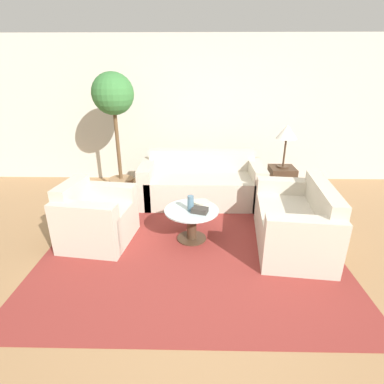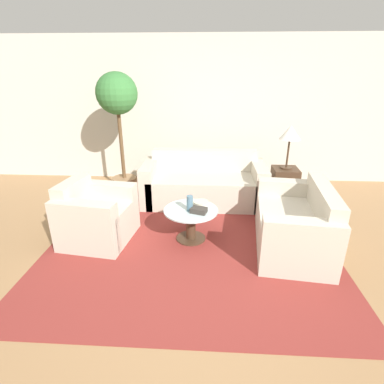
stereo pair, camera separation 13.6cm
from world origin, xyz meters
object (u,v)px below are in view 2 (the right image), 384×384
Objects in this scene: vase at (190,203)px; bowl at (201,203)px; sofa_main at (204,184)px; loveseat at (298,226)px; coffee_table at (191,220)px; potted_plant at (118,110)px; armchair at (94,218)px; table_lamp at (290,134)px; book_stack at (199,210)px.

bowl is at bearing 53.25° from vase.
sofa_main is 10.05× the size of vase.
loveseat reaches higher than coffee_table.
potted_plant is (-1.38, 0.26, 1.15)m from sofa_main.
armchair is 3.06m from table_lamp.
sofa_main is at bearing 105.76° from book_stack.
book_stack is at bearing -135.00° from table_lamp.
coffee_table is at bearing -87.93° from loveseat.
table_lamp is at bearing 1.01° from sofa_main.
book_stack is (0.11, -0.06, -0.07)m from vase.
loveseat is 1.20m from book_stack.
loveseat reaches higher than bowl.
sofa_main reaches higher than coffee_table.
table_lamp is at bearing 41.15° from coffee_table.
sofa_main is 1.28m from vase.
potted_plant is at bearing 148.10° from book_stack.
loveseat is (1.15, -1.32, 0.00)m from sofa_main.
armchair is 4.80× the size of vase.
loveseat is at bearing -83.50° from armchair.
armchair is at bearing -177.68° from coffee_table.
bowl is at bearing 51.97° from coffee_table.
loveseat reaches higher than vase.
book_stack is at bearing -49.22° from potted_plant.
vase is 0.89× the size of book_stack.
table_lamp is 0.34× the size of potted_plant.
bowl is (-1.17, 0.25, 0.15)m from loveseat.
armchair is at bearing -84.69° from loveseat.
coffee_table is 3.41× the size of bowl.
armchair is 4.25× the size of book_stack.
book_stack is (-0.02, -0.23, 0.01)m from bowl.
table_lamp is (1.43, 1.25, 0.85)m from coffee_table.
loveseat reaches higher than armchair.
vase is at bearing -96.77° from sofa_main.
coffee_table is at bearing -128.03° from bowl.
armchair is at bearing -88.80° from potted_plant.
table_lamp is at bearing 39.94° from bowl.
coffee_table is at bearing -80.04° from armchair.
armchair is (-1.35, -1.27, 0.01)m from sofa_main.
armchair is 1.36× the size of coffee_table.
book_stack is (1.35, -1.56, -0.98)m from potted_plant.
sofa_main is 0.97× the size of potted_plant.
potted_plant is 2.15m from bowl.
coffee_table is at bearing 159.34° from book_stack.
sofa_main is at bearing 83.64° from coffee_table.
coffee_table is 2.26m from potted_plant.
table_lamp is (0.14, 1.35, 0.83)m from loveseat.
sofa_main is at bearing 89.03° from bowl.
coffee_table is 3.52× the size of vase.
potted_plant is at bearing 8.84° from armchair.
armchair reaches higher than bowl.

